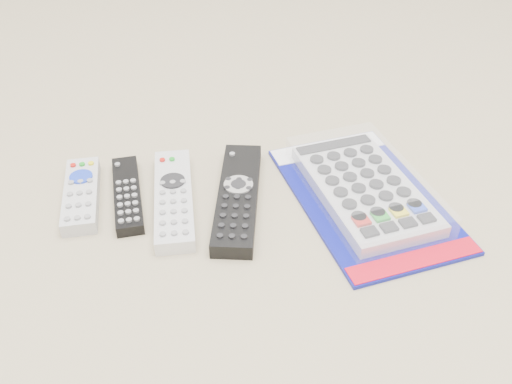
{
  "coord_description": "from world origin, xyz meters",
  "views": [
    {
      "loc": [
        -0.04,
        -0.65,
        0.55
      ],
      "look_at": [
        0.06,
        0.02,
        0.01
      ],
      "focal_mm": 40.0,
      "sensor_mm": 36.0,
      "label": 1
    }
  ],
  "objects": [
    {
      "name": "remote_large_black",
      "position": [
        0.03,
        0.02,
        0.01
      ],
      "size": [
        0.11,
        0.25,
        0.03
      ],
      "rotation": [
        0.0,
        0.0,
        -0.2
      ],
      "color": "black",
      "rests_on": "ground"
    },
    {
      "name": "remote_small_grey",
      "position": [
        -0.21,
        0.06,
        0.01
      ],
      "size": [
        0.06,
        0.17,
        0.03
      ],
      "rotation": [
        0.0,
        0.0,
        0.04
      ],
      "color": "#A9A9AB",
      "rests_on": "ground"
    },
    {
      "name": "jumbo_remote_packaged",
      "position": [
        0.22,
        0.0,
        0.02
      ],
      "size": [
        0.25,
        0.36,
        0.04
      ],
      "rotation": [
        0.0,
        0.0,
        0.18
      ],
      "color": "navy",
      "rests_on": "ground"
    },
    {
      "name": "remote_silver_dvd",
      "position": [
        -0.07,
        0.03,
        0.01
      ],
      "size": [
        0.06,
        0.22,
        0.03
      ],
      "rotation": [
        0.0,
        0.0,
        -0.01
      ],
      "color": "silver",
      "rests_on": "ground"
    },
    {
      "name": "remote_slim_black",
      "position": [
        -0.14,
        0.05,
        0.01
      ],
      "size": [
        0.05,
        0.18,
        0.02
      ],
      "rotation": [
        0.0,
        0.0,
        0.08
      ],
      "color": "black",
      "rests_on": "ground"
    }
  ]
}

